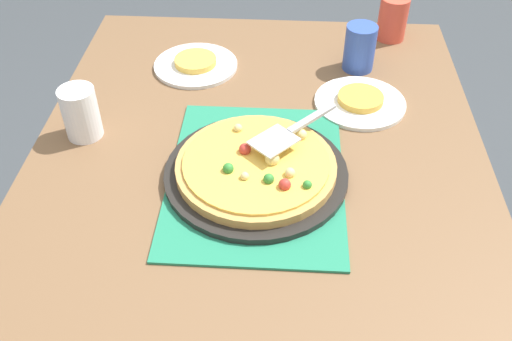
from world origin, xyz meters
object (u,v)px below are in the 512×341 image
(pizza, at_px, (257,166))
(cup_corner, at_px, (81,113))
(plate_far_right, at_px, (196,65))
(cup_far, at_px, (360,48))
(served_slice_right, at_px, (195,61))
(cup_near, at_px, (393,18))
(pizza_pan, at_px, (256,173))
(plate_near_left, at_px, (360,103))
(served_slice_left, at_px, (361,98))
(pizza_server, at_px, (290,131))

(pizza, distance_m, cup_corner, 0.42)
(plate_far_right, relative_size, cup_corner, 1.83)
(plate_far_right, distance_m, cup_far, 0.43)
(served_slice_right, height_order, cup_near, cup_near)
(pizza_pan, xyz_separation_m, pizza, (0.00, 0.00, 0.02))
(cup_corner, bearing_deg, plate_near_left, 103.83)
(plate_far_right, bearing_deg, plate_near_left, 70.84)
(plate_far_right, xyz_separation_m, cup_corner, (0.30, -0.21, 0.06))
(pizza_pan, distance_m, plate_far_right, 0.46)
(plate_near_left, relative_size, served_slice_right, 2.00)
(pizza_pan, relative_size, cup_near, 3.17)
(plate_near_left, bearing_deg, plate_far_right, -109.16)
(served_slice_right, bearing_deg, cup_far, 92.80)
(served_slice_left, relative_size, served_slice_right, 1.00)
(pizza_pan, height_order, served_slice_right, served_slice_right)
(plate_near_left, height_order, served_slice_right, served_slice_right)
(served_slice_left, bearing_deg, cup_far, 178.09)
(cup_corner, bearing_deg, pizza_server, 83.66)
(cup_far, height_order, pizza_server, cup_far)
(cup_corner, xyz_separation_m, pizza_server, (0.05, 0.46, 0.01))
(plate_far_right, distance_m, cup_corner, 0.37)
(plate_far_right, bearing_deg, pizza, 23.71)
(served_slice_left, bearing_deg, plate_far_right, -109.16)
(served_slice_left, relative_size, cup_near, 0.92)
(cup_near, relative_size, cup_corner, 1.00)
(pizza_pan, bearing_deg, cup_far, 151.52)
(pizza_pan, relative_size, plate_far_right, 1.73)
(served_slice_left, distance_m, served_slice_right, 0.45)
(served_slice_left, height_order, cup_far, cup_far)
(cup_corner, bearing_deg, served_slice_left, 103.83)
(plate_far_right, bearing_deg, served_slice_right, 0.00)
(pizza, xyz_separation_m, plate_far_right, (-0.42, -0.19, -0.03))
(plate_far_right, xyz_separation_m, served_slice_left, (0.15, 0.42, 0.01))
(served_slice_right, xyz_separation_m, cup_near, (-0.19, 0.53, 0.04))
(plate_far_right, xyz_separation_m, served_slice_right, (0.00, 0.00, 0.01))
(pizza_pan, height_order, served_slice_left, served_slice_left)
(served_slice_right, height_order, cup_corner, cup_corner)
(cup_near, relative_size, cup_far, 1.00)
(plate_far_right, height_order, pizza_server, pizza_server)
(plate_far_right, bearing_deg, cup_near, 109.58)
(pizza_pan, bearing_deg, served_slice_left, 139.67)
(pizza_pan, height_order, cup_far, cup_far)
(pizza_pan, height_order, cup_corner, cup_corner)
(served_slice_right, bearing_deg, pizza, 23.71)
(plate_far_right, distance_m, cup_near, 0.57)
(cup_far, bearing_deg, cup_near, 148.17)
(pizza, distance_m, pizza_server, 0.10)
(cup_far, bearing_deg, cup_corner, -63.13)
(served_slice_right, distance_m, cup_near, 0.56)
(pizza, relative_size, cup_far, 2.75)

